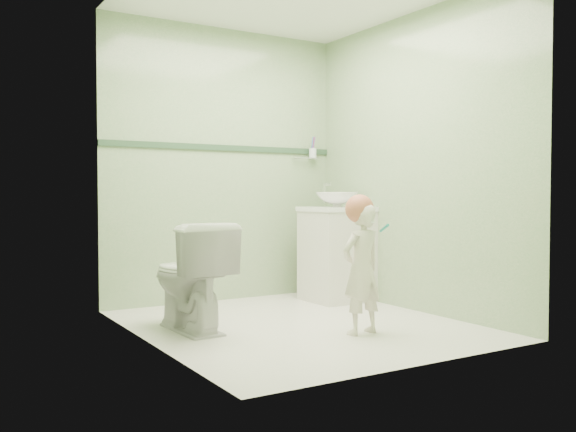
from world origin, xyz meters
TOP-DOWN VIEW (x-y plane):
  - ground at (0.00, 0.00)m, footprint 2.50×2.50m
  - room_shell at (0.00, 0.00)m, footprint 2.50×2.54m
  - trim_stripe at (0.00, 1.24)m, footprint 2.20×0.02m
  - vanity at (0.84, 0.70)m, footprint 0.52×0.50m
  - counter at (0.84, 0.70)m, footprint 0.54×0.52m
  - basin at (0.84, 0.70)m, footprint 0.37×0.37m
  - faucet at (0.84, 0.89)m, footprint 0.03×0.13m
  - cup_holder at (0.89, 1.18)m, footprint 0.26×0.07m
  - toilet at (-0.74, 0.24)m, footprint 0.46×0.76m
  - toddler at (0.20, -0.47)m, footprint 0.34×0.25m
  - hair_cap at (0.20, -0.44)m, footprint 0.19×0.19m
  - teal_toothbrush at (0.29, -0.58)m, footprint 0.11×0.14m

SIDE VIEW (x-z plane):
  - ground at x=0.00m, z-range 0.00..0.00m
  - toilet at x=-0.74m, z-range 0.00..0.75m
  - vanity at x=0.84m, z-range 0.00..0.80m
  - toddler at x=0.20m, z-range 0.00..0.88m
  - teal_toothbrush at x=0.29m, z-range 0.68..0.76m
  - counter at x=0.84m, z-range 0.79..0.83m
  - hair_cap at x=0.20m, z-range 0.74..0.94m
  - basin at x=0.84m, z-range 0.83..0.96m
  - faucet at x=0.84m, z-range 0.88..1.06m
  - room_shell at x=0.00m, z-range 0.00..2.40m
  - cup_holder at x=0.89m, z-range 1.23..1.44m
  - trim_stripe at x=0.00m, z-range 1.33..1.38m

